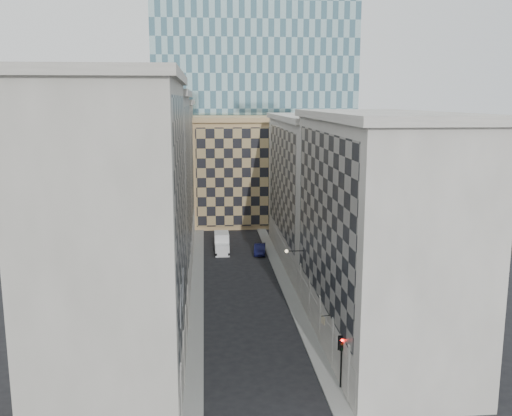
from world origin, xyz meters
TOP-DOWN VIEW (x-y plane):
  - sidewalk_west at (-5.25, 30.00)m, footprint 1.50×100.00m
  - sidewalk_east at (5.25, 30.00)m, footprint 1.50×100.00m
  - bldg_left_a at (-10.88, 11.00)m, footprint 10.80×22.80m
  - bldg_left_b at (-10.88, 33.00)m, footprint 10.80×22.80m
  - bldg_left_c at (-10.88, 55.00)m, footprint 10.80×22.80m
  - bldg_right_a at (10.88, 15.00)m, footprint 10.80×26.80m
  - bldg_right_b at (10.89, 42.00)m, footprint 10.80×28.80m
  - tan_block at (2.00, 67.90)m, footprint 16.80×14.80m
  - church_tower at (0.00, 82.00)m, footprint 7.20×7.20m
  - flagpoles_left at (-5.90, 6.00)m, footprint 0.10×6.33m
  - bracket_lamp at (4.38, 24.00)m, footprint 1.98×0.36m
  - traffic_light at (5.90, 6.54)m, footprint 0.52×0.44m
  - box_truck at (-1.86, 46.98)m, footprint 2.06×5.05m
  - dark_car at (3.50, 45.49)m, footprint 2.09×4.62m
  - shop_sign at (5.42, 10.92)m, footprint 0.75×0.66m

SIDE VIEW (x-z plane):
  - sidewalk_west at x=-5.25m, z-range 0.00..0.15m
  - sidewalk_east at x=5.25m, z-range 0.00..0.15m
  - dark_car at x=3.50m, z-range 0.00..1.47m
  - box_truck at x=-1.86m, z-range -0.18..2.59m
  - traffic_light at x=5.90m, z-range 1.04..5.14m
  - shop_sign at x=5.42m, z-range 3.47..4.21m
  - bracket_lamp at x=4.38m, z-range 6.02..6.38m
  - flagpoles_left at x=-5.90m, z-range 6.83..9.17m
  - tan_block at x=2.00m, z-range 0.04..18.84m
  - bldg_right_b at x=10.89m, z-range 0.00..19.70m
  - bldg_right_a at x=10.88m, z-range -0.03..20.67m
  - bldg_left_c at x=-10.88m, z-range -0.02..21.68m
  - bldg_left_b at x=-10.88m, z-range -0.03..22.67m
  - bldg_left_a at x=-10.88m, z-range -0.03..23.67m
  - church_tower at x=0.00m, z-range 1.20..52.70m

